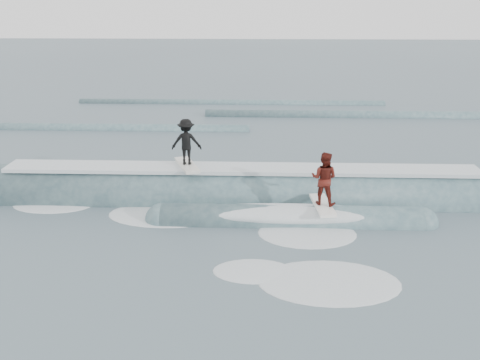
{
  "coord_description": "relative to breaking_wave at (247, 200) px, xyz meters",
  "views": [
    {
      "loc": [
        0.69,
        -16.13,
        7.53
      ],
      "look_at": [
        0.0,
        2.21,
        1.1
      ],
      "focal_mm": 40.0,
      "sensor_mm": 36.0,
      "label": 1
    }
  ],
  "objects": [
    {
      "name": "surfer_red",
      "position": [
        2.64,
        -1.9,
        1.5
      ],
      "size": [
        1.08,
        2.05,
        1.94
      ],
      "color": "white",
      "rests_on": "ground"
    },
    {
      "name": "ground",
      "position": [
        -0.25,
        -2.91,
        -0.04
      ],
      "size": [
        160.0,
        160.0,
        0.0
      ],
      "primitive_type": "plane",
      "color": "#3E4E5B",
      "rests_on": "ground"
    },
    {
      "name": "far_swells",
      "position": [
        -0.67,
        14.74,
        -0.04
      ],
      "size": [
        41.06,
        8.65,
        0.8
      ],
      "color": "#38545E",
      "rests_on": "ground"
    },
    {
      "name": "surfer_black",
      "position": [
        -2.31,
        0.3,
        2.14
      ],
      "size": [
        1.23,
        2.06,
        1.84
      ],
      "color": "silver",
      "rests_on": "ground"
    },
    {
      "name": "whitewater",
      "position": [
        -0.73,
        -3.17,
        -0.04
      ],
      "size": [
        12.57,
        7.36,
        0.1
      ],
      "color": "white",
      "rests_on": "ground"
    },
    {
      "name": "breaking_wave",
      "position": [
        0.0,
        0.0,
        0.0
      ],
      "size": [
        23.89,
        3.99,
        2.42
      ],
      "color": "#38545E",
      "rests_on": "ground"
    }
  ]
}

